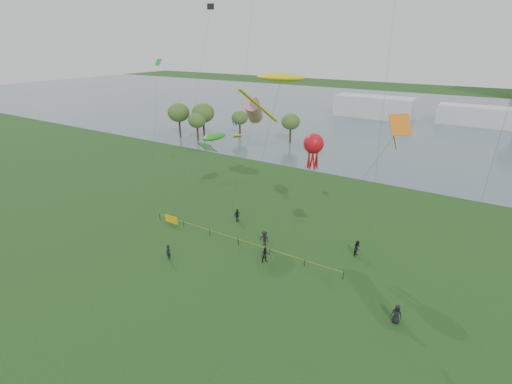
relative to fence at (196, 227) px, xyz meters
The scene contains 17 objects.
ground_plane 15.91m from the fence, 51.39° to the right, with size 400.00×400.00×0.00m, color #143611.
lake 88.14m from the fence, 83.54° to the left, with size 400.00×120.00×0.08m, color slate.
pavilion_left 82.64m from the fence, 91.44° to the left, with size 22.00×8.00×6.00m, color silver.
pavilion_right 88.88m from the fence, 74.38° to the left, with size 18.00×7.00×5.00m, color silver.
trees 45.45m from the fence, 125.25° to the left, with size 28.77×13.52×7.98m.
fence is the anchor object (origin of this frame).
spectator_a 10.45m from the fence, ahead, with size 0.80×0.62×1.65m, color black.
spectator_b 8.72m from the fence, ahead, with size 1.11×0.64×1.72m, color black.
spectator_c 5.50m from the fence, 60.92° to the left, with size 0.96×0.40×1.64m, color black.
spectator_d 23.92m from the fence, ahead, with size 0.81×0.53×1.65m, color black.
spectator_f 6.36m from the fence, 75.20° to the right, with size 0.60×0.39×1.65m, color black.
spectator_g 18.54m from the fence, 15.10° to the left, with size 0.84×0.65×1.72m, color black.
kite_stingray 19.43m from the fence, 35.10° to the left, with size 5.39×10.16×17.90m.
kite_windsock 16.00m from the fence, 79.43° to the left, with size 4.31×8.00×14.89m.
kite_creature 11.79m from the fence, 108.04° to the left, with size 4.12×7.92×10.04m.
kite_octopus 16.72m from the fence, 34.55° to the left, with size 2.24×9.55×11.63m.
kite_delta 26.27m from the fence, 11.18° to the right, with size 8.01×13.54×16.45m.
Camera 1 is at (16.69, -16.86, 20.90)m, focal length 26.00 mm.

